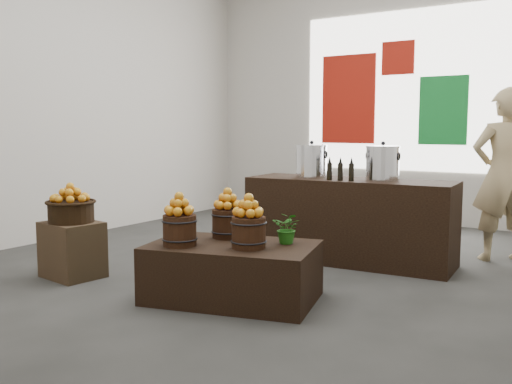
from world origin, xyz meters
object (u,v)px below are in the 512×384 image
Objects in this scene: display_table at (233,272)px; counter at (349,221)px; crate at (72,250)px; wicker_basket at (71,212)px; stock_pot_left at (312,162)px; shopper at (503,175)px; stock_pot_center at (383,164)px.

counter reaches higher than display_table.
crate is 0.37m from wicker_basket.
wicker_basket is 0.20× the size of counter.
shopper reaches higher than stock_pot_left.
stock_pot_center is at bearing 8.82° from shopper.
wicker_basket is 2.88m from counter.
counter reaches higher than wicker_basket.
crate is at bearing 173.19° from display_table.
wicker_basket is at bearing 0.00° from crate.
wicker_basket reaches higher than display_table.
stock_pot_center is (0.35, 0.02, 0.62)m from counter.
crate reaches higher than display_table.
stock_pot_left is 1.00× the size of stock_pot_center.
counter is at bearing 45.98° from crate.
crate is 0.29× the size of shopper.
stock_pot_left is at bearing 81.16° from display_table.
stock_pot_left is 2.08m from shopper.
crate is 2.88m from counter.
display_table is 2.11m from stock_pot_center.
shopper is (1.02, 0.94, -0.13)m from stock_pot_center.
shopper is (3.36, 3.03, 0.67)m from crate.
stock_pot_center is at bearing 41.70° from wicker_basket.
counter is 6.47× the size of stock_pot_left.
stock_pot_center is (2.34, 2.09, 0.43)m from wicker_basket.
shopper reaches higher than crate.
stock_pot_center is 1.39m from shopper.
shopper is (1.63, 2.78, 0.70)m from display_table.
counter is 6.47× the size of stock_pot_center.
stock_pot_center reaches higher than crate.
crate is 1.59× the size of stock_pot_left.
stock_pot_left is at bearing 52.76° from crate.
counter is at bearing -175.93° from stock_pot_center.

